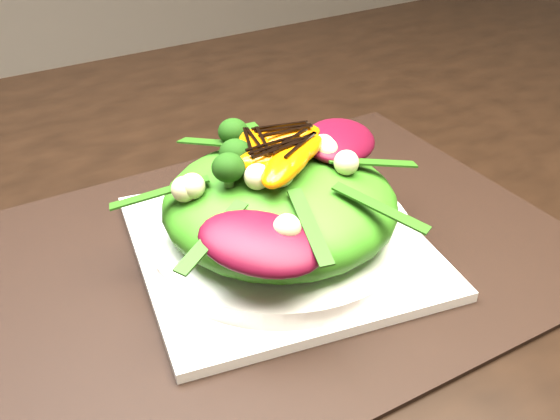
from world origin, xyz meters
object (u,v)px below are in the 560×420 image
dining_table (429,152)px  plate_base (280,245)px  placemat (280,251)px  orange_segment (247,158)px  lettuce_mound (280,203)px  salad_bowl (280,233)px

dining_table → plate_base: 0.29m
placemat → orange_segment: size_ratio=7.17×
lettuce_mound → orange_segment: 0.05m
plate_base → lettuce_mound: 0.04m
placemat → plate_base: 0.01m
lettuce_mound → plate_base: bearing=0.0°
dining_table → lettuce_mound: dining_table is taller
placemat → salad_bowl: bearing=90.0°
salad_bowl → lettuce_mound: bearing=-90.0°
placemat → lettuce_mound: (0.00, 0.00, 0.05)m
placemat → orange_segment: 0.09m
dining_table → lettuce_mound: (-0.27, -0.10, 0.07)m
orange_segment → salad_bowl: bearing=-39.2°
salad_bowl → orange_segment: size_ratio=3.26×
lettuce_mound → orange_segment: size_ratio=2.86×
dining_table → plate_base: dining_table is taller
salad_bowl → lettuce_mound: lettuce_mound is taller
dining_table → orange_segment: (-0.29, -0.08, 0.11)m
dining_table → lettuce_mound: bearing=-159.2°
plate_base → salad_bowl: size_ratio=1.06×
salad_bowl → orange_segment: bearing=140.8°
plate_base → lettuce_mound: bearing=0.0°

